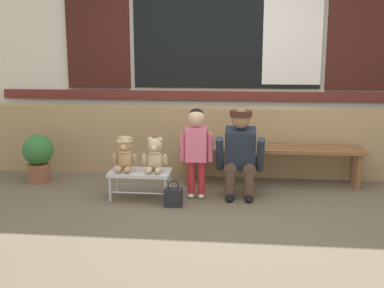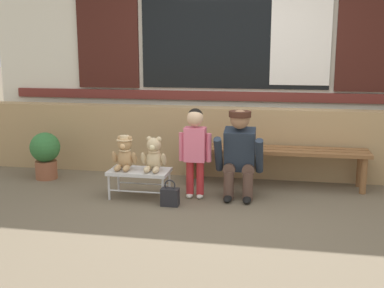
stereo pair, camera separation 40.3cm
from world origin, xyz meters
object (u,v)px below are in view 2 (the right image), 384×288
child_standing (195,143)px  handbag_on_ground (170,196)px  adult_crouching (240,154)px  teddy_bear_plain (154,155)px  potted_plant (45,153)px  small_display_bench (139,173)px  wooden_bench_long (274,154)px  teddy_bear_with_hat (125,153)px

child_standing → handbag_on_ground: (-0.20, -0.31, -0.50)m
adult_crouching → teddy_bear_plain: bearing=-168.5°
adult_crouching → child_standing: bearing=-169.2°
child_standing → teddy_bear_plain: bearing=-167.7°
adult_crouching → potted_plant: bearing=172.5°
potted_plant → child_standing: bearing=-11.9°
small_display_bench → teddy_bear_plain: teddy_bear_plain is taller
small_display_bench → teddy_bear_plain: 0.25m
small_display_bench → potted_plant: potted_plant is taller
child_standing → handbag_on_ground: child_standing is taller
small_display_bench → child_standing: bearing=9.2°
potted_plant → wooden_bench_long: bearing=4.4°
teddy_bear_with_hat → wooden_bench_long: bearing=24.4°
teddy_bear_plain → child_standing: bearing=12.3°
teddy_bear_plain → wooden_bench_long: bearing=29.7°
small_display_bench → adult_crouching: (1.05, 0.18, 0.21)m
adult_crouching → potted_plant: size_ratio=1.67×
child_standing → potted_plant: child_standing is taller
child_standing → potted_plant: 1.98m
adult_crouching → potted_plant: (-2.39, 0.31, -0.16)m
teddy_bear_with_hat → teddy_bear_plain: size_ratio=1.00×
teddy_bear_with_hat → potted_plant: (-1.17, 0.50, -0.15)m
teddy_bear_plain → child_standing: child_standing is taller
wooden_bench_long → adult_crouching: (-0.34, -0.52, 0.11)m
small_display_bench → child_standing: 0.68m
small_display_bench → teddy_bear_with_hat: 0.26m
wooden_bench_long → handbag_on_ground: size_ratio=7.72×
teddy_bear_plain → handbag_on_ground: (0.22, -0.22, -0.37)m
teddy_bear_plain → adult_crouching: 0.91m
wooden_bench_long → teddy_bear_with_hat: teddy_bear_with_hat is taller
wooden_bench_long → teddy_bear_plain: size_ratio=5.78×
wooden_bench_long → handbag_on_ground: (-1.01, -0.92, -0.28)m
potted_plant → small_display_bench: bearing=-20.5°
adult_crouching → handbag_on_ground: 0.87m
wooden_bench_long → potted_plant: potted_plant is taller
teddy_bear_plain → handbag_on_ground: teddy_bear_plain is taller
handbag_on_ground → potted_plant: potted_plant is taller
adult_crouching → handbag_on_ground: size_ratio=3.49×
small_display_bench → child_standing: size_ratio=0.67×
small_display_bench → teddy_bear_plain: bearing=0.5°
small_display_bench → adult_crouching: 1.09m
teddy_bear_plain → adult_crouching: adult_crouching is taller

